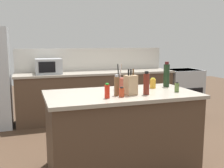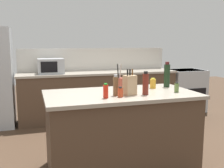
{
  "view_description": "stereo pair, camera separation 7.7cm",
  "coord_description": "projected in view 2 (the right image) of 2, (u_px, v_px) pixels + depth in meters",
  "views": [
    {
      "loc": [
        -1.06,
        -2.81,
        1.52
      ],
      "look_at": [
        0.0,
        0.35,
        0.99
      ],
      "focal_mm": 42.0,
      "sensor_mm": 36.0,
      "label": 1
    },
    {
      "loc": [
        -0.98,
        -2.83,
        1.52
      ],
      "look_at": [
        0.0,
        0.35,
        0.99
      ],
      "focal_mm": 42.0,
      "sensor_mm": 36.0,
      "label": 2
    }
  ],
  "objects": [
    {
      "name": "wine_bottle",
      "position": [
        167.0,
        75.0,
        3.44
      ],
      "size": [
        0.08,
        0.08,
        0.33
      ],
      "color": "black",
      "rests_on": "kitchen_island"
    },
    {
      "name": "spice_jar_paprika",
      "position": [
        120.0,
        92.0,
        2.8
      ],
      "size": [
        0.06,
        0.06,
        0.11
      ],
      "color": "#B73D1E",
      "rests_on": "kitchen_island"
    },
    {
      "name": "microwave",
      "position": [
        51.0,
        66.0,
        4.92
      ],
      "size": [
        0.47,
        0.39,
        0.28
      ],
      "color": "#ADB2B7",
      "rests_on": "back_counter_run"
    },
    {
      "name": "hot_sauce_bottle",
      "position": [
        106.0,
        91.0,
        2.74
      ],
      "size": [
        0.05,
        0.05,
        0.16
      ],
      "color": "red",
      "rests_on": "kitchen_island"
    },
    {
      "name": "wall_backsplash",
      "position": [
        95.0,
        59.0,
        5.47
      ],
      "size": [
        3.1,
        0.03,
        0.46
      ],
      "primitive_type": "cube",
      "color": "beige",
      "rests_on": "back_counter_run"
    },
    {
      "name": "back_counter_run",
      "position": [
        99.0,
        95.0,
        5.29
      ],
      "size": [
        3.14,
        0.66,
        0.94
      ],
      "color": "#4C3828",
      "rests_on": "ground_plane"
    },
    {
      "name": "knife_block",
      "position": [
        130.0,
        85.0,
        2.91
      ],
      "size": [
        0.15,
        0.13,
        0.29
      ],
      "rotation": [
        0.0,
        0.0,
        0.27
      ],
      "color": "tan",
      "rests_on": "kitchen_island"
    },
    {
      "name": "ground_plane",
      "position": [
        120.0,
        168.0,
        3.2
      ],
      "size": [
        14.0,
        14.0,
        0.0
      ],
      "primitive_type": "plane",
      "color": "#473323"
    },
    {
      "name": "utensil_crock",
      "position": [
        119.0,
        83.0,
        3.22
      ],
      "size": [
        0.12,
        0.12,
        0.32
      ],
      "color": "brown",
      "rests_on": "kitchen_island"
    },
    {
      "name": "vinegar_bottle",
      "position": [
        146.0,
        84.0,
        2.92
      ],
      "size": [
        0.07,
        0.07,
        0.26
      ],
      "color": "maroon",
      "rests_on": "kitchen_island"
    },
    {
      "name": "range_oven",
      "position": [
        185.0,
        90.0,
        5.87
      ],
      "size": [
        0.76,
        0.65,
        0.92
      ],
      "color": "#ADB2B7",
      "rests_on": "ground_plane"
    },
    {
      "name": "honey_jar",
      "position": [
        153.0,
        84.0,
        3.33
      ],
      "size": [
        0.08,
        0.08,
        0.13
      ],
      "color": "gold",
      "rests_on": "kitchen_island"
    },
    {
      "name": "spice_jar_oregano",
      "position": [
        177.0,
        88.0,
        3.07
      ],
      "size": [
        0.05,
        0.05,
        0.12
      ],
      "color": "#567038",
      "rests_on": "kitchen_island"
    },
    {
      "name": "kitchen_island",
      "position": [
        121.0,
        131.0,
        3.12
      ],
      "size": [
        1.75,
        0.93,
        0.94
      ],
      "color": "#4C3828",
      "rests_on": "ground_plane"
    },
    {
      "name": "pepper_grinder",
      "position": [
        116.0,
        86.0,
        2.87
      ],
      "size": [
        0.06,
        0.06,
        0.23
      ],
      "color": "brown",
      "rests_on": "kitchen_island"
    }
  ]
}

